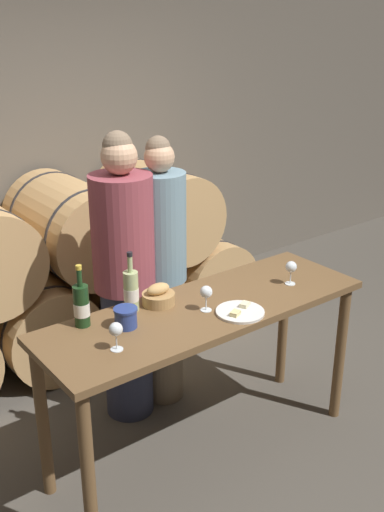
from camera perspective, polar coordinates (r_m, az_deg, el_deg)
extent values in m
plane|color=#4C473F|center=(3.70, 1.19, -17.90)|extent=(10.00, 10.00, 0.00)
cube|color=#60594F|center=(4.78, -15.23, 11.82)|extent=(10.00, 0.12, 3.20)
cylinder|color=tan|center=(4.52, -14.97, -5.67)|extent=(0.68, 0.94, 0.68)
cylinder|color=#2D2D33|center=(4.27, -13.36, -7.20)|extent=(0.69, 0.02, 0.69)
cylinder|color=#2D2D33|center=(4.77, -16.41, -4.29)|extent=(0.69, 0.02, 0.69)
cylinder|color=tan|center=(4.80, -6.97, -3.37)|extent=(0.68, 0.94, 0.68)
cylinder|color=#2D2D33|center=(4.56, -5.02, -4.66)|extent=(0.69, 0.02, 0.69)
cylinder|color=#2D2D33|center=(5.04, -8.73, -2.20)|extent=(0.69, 0.02, 0.69)
cylinder|color=tan|center=(5.16, -0.01, -1.31)|extent=(0.68, 0.94, 0.68)
cylinder|color=#2D2D33|center=(4.95, 2.11, -2.39)|extent=(0.69, 0.02, 0.69)
cylinder|color=#2D2D33|center=(5.39, -1.96, -0.31)|extent=(0.69, 0.02, 0.69)
cylinder|color=tan|center=(4.41, -11.40, 2.71)|extent=(0.68, 0.94, 0.68)
cylinder|color=#2D2D33|center=(4.15, -9.53, 1.65)|extent=(0.69, 0.02, 0.69)
cylinder|color=#2D2D33|center=(4.67, -13.07, 3.65)|extent=(0.69, 0.02, 0.69)
cylinder|color=tan|center=(4.75, -3.52, 4.49)|extent=(0.68, 0.94, 0.68)
cylinder|color=#2D2D33|center=(4.52, -1.37, 3.60)|extent=(0.69, 0.02, 0.69)
cylinder|color=#2D2D33|center=(5.00, -5.47, 5.30)|extent=(0.69, 0.02, 0.69)
cylinder|color=brown|center=(2.90, -9.86, -19.88)|extent=(0.06, 0.06, 0.90)
cylinder|color=brown|center=(3.83, 13.91, -9.00)|extent=(0.06, 0.06, 0.90)
cylinder|color=brown|center=(3.25, -14.03, -15.05)|extent=(0.06, 0.06, 0.90)
cylinder|color=brown|center=(4.10, 8.68, -6.39)|extent=(0.06, 0.06, 0.90)
cube|color=brown|center=(3.20, 1.32, -5.14)|extent=(1.85, 0.60, 0.04)
cylinder|color=#2D334C|center=(3.80, -6.12, -8.94)|extent=(0.30, 0.30, 0.87)
cylinder|color=#8C3D47|center=(3.47, -6.63, 2.18)|extent=(0.37, 0.37, 0.69)
sphere|color=tan|center=(3.35, -6.96, 9.40)|extent=(0.20, 0.20, 0.20)
sphere|color=#75604C|center=(3.35, -7.11, 10.37)|extent=(0.17, 0.17, 0.17)
cylinder|color=#756651|center=(3.92, -2.78, -7.86)|extent=(0.25, 0.25, 0.85)
cylinder|color=gray|center=(3.61, -2.99, 2.75)|extent=(0.31, 0.31, 0.68)
sphere|color=tan|center=(3.49, -3.13, 9.38)|extent=(0.18, 0.18, 0.18)
sphere|color=#75604C|center=(3.49, -3.25, 10.20)|extent=(0.15, 0.15, 0.15)
cylinder|color=#193819|center=(3.00, -10.48, -4.70)|extent=(0.08, 0.08, 0.21)
cylinder|color=#193819|center=(2.94, -10.68, -2.06)|extent=(0.03, 0.03, 0.09)
cylinder|color=gold|center=(2.92, -10.75, -1.07)|extent=(0.03, 0.03, 0.02)
cylinder|color=white|center=(3.01, -10.46, -4.99)|extent=(0.08, 0.08, 0.07)
cylinder|color=#ADBC7F|center=(3.12, -5.82, -3.35)|extent=(0.08, 0.08, 0.21)
cylinder|color=#ADBC7F|center=(3.06, -5.93, -0.78)|extent=(0.03, 0.03, 0.09)
cylinder|color=black|center=(3.04, -5.96, 0.17)|extent=(0.03, 0.03, 0.02)
cylinder|color=white|center=(3.13, -5.81, -3.63)|extent=(0.08, 0.08, 0.07)
cylinder|color=navy|center=(2.98, -6.33, -5.85)|extent=(0.11, 0.11, 0.10)
cylinder|color=navy|center=(2.96, -6.36, -5.08)|extent=(0.12, 0.12, 0.01)
cylinder|color=#A87F4C|center=(3.21, -3.21, -4.08)|extent=(0.18, 0.18, 0.06)
ellipsoid|color=tan|center=(3.18, -3.23, -3.16)|extent=(0.13, 0.08, 0.06)
cylinder|color=white|center=(3.12, 4.60, -5.34)|extent=(0.25, 0.25, 0.01)
cube|color=beige|center=(3.16, 5.06, -4.63)|extent=(0.07, 0.06, 0.02)
cube|color=beige|center=(3.07, 4.15, -5.46)|extent=(0.07, 0.06, 0.02)
cylinder|color=white|center=(2.82, -7.17, -8.81)|extent=(0.06, 0.06, 0.00)
cylinder|color=white|center=(2.80, -7.21, -8.11)|extent=(0.01, 0.01, 0.08)
sphere|color=white|center=(2.76, -7.27, -6.93)|extent=(0.07, 0.07, 0.07)
cylinder|color=white|center=(3.15, 1.34, -5.16)|extent=(0.06, 0.06, 0.00)
cylinder|color=white|center=(3.13, 1.35, -4.52)|extent=(0.01, 0.01, 0.08)
sphere|color=white|center=(3.10, 1.36, -3.43)|extent=(0.07, 0.07, 0.07)
cylinder|color=white|center=(3.49, 9.32, -2.61)|extent=(0.06, 0.06, 0.00)
cylinder|color=white|center=(3.48, 9.36, -2.01)|extent=(0.01, 0.01, 0.08)
sphere|color=white|center=(3.45, 9.43, -1.02)|extent=(0.07, 0.07, 0.07)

